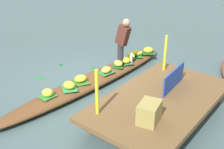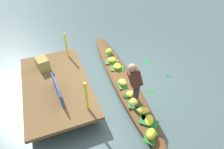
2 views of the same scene
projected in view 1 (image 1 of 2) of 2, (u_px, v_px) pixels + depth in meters
The scene contains 30 objects.
canal_water at pixel (94, 84), 6.80m from camera, with size 40.00×40.00×0.00m, color #425656.
dock_platform at pixel (161, 100), 5.39m from camera, with size 3.20×1.80×0.43m.
vendor_boat at pixel (94, 80), 6.75m from camera, with size 5.50×0.69×0.24m, color brown.
leaf_mat_0 at pixel (148, 53), 8.08m from camera, with size 0.41×0.27×0.01m, color #256428.
banana_bunch_0 at pixel (148, 50), 8.04m from camera, with size 0.29×0.21×0.18m, color gold.
leaf_mat_1 at pixel (106, 72), 6.85m from camera, with size 0.39×0.29×0.01m, color #2F7234.
banana_bunch_1 at pixel (106, 70), 6.82m from camera, with size 0.28×0.22×0.15m, color gold.
leaf_mat_2 at pixel (118, 66), 7.23m from camera, with size 0.35×0.28×0.01m, color #194F1E.
banana_bunch_2 at pixel (118, 63), 7.19m from camera, with size 0.25×0.21×0.15m, color yellow.
leaf_mat_3 at pixel (81, 81), 6.40m from camera, with size 0.42×0.32×0.01m, color #316A28.
banana_bunch_3 at pixel (81, 78), 6.37m from camera, with size 0.30×0.25×0.16m, color yellow.
leaf_mat_4 at pixel (48, 96), 5.78m from camera, with size 0.33×0.26×0.01m, color #2F7C2D.
banana_bunch_4 at pixel (47, 93), 5.74m from camera, with size 0.23×0.20×0.17m, color yellow.
leaf_mat_5 at pixel (137, 55), 7.92m from camera, with size 0.44×0.26×0.01m, color #1C712B.
banana_bunch_5 at pixel (137, 53), 7.89m from camera, with size 0.32×0.20×0.15m, color yellow.
leaf_mat_6 at pixel (126, 63), 7.40m from camera, with size 0.33×0.31×0.01m, color #2F6734.
banana_bunch_6 at pixel (126, 60), 7.37m from camera, with size 0.23×0.24×0.15m, color yellow.
leaf_mat_7 at pixel (69, 88), 6.11m from camera, with size 0.41×0.32×0.01m, color #30863F.
banana_bunch_7 at pixel (69, 85), 6.08m from camera, with size 0.29×0.24×0.16m, color gold.
leaf_mat_8 at pixel (131, 58), 7.71m from camera, with size 0.42×0.25×0.01m, color #358636.
banana_bunch_8 at pixel (131, 56), 7.67m from camera, with size 0.30×0.19×0.16m, color yellow.
vendor_person at pixel (123, 39), 7.04m from camera, with size 0.21×0.42×1.24m.
water_bottle at pixel (131, 58), 7.40m from camera, with size 0.06×0.06×0.26m, color silver.
market_banner at pixel (174, 79), 5.63m from camera, with size 1.00×0.03×0.42m, color #213D96.
railing_post_west at pixel (165, 53), 6.37m from camera, with size 0.06×0.06×0.85m, color yellow.
railing_post_east at pixel (97, 93), 4.68m from camera, with size 0.06×0.06×0.85m, color yellow.
produce_crate at pixel (149, 112), 4.57m from camera, with size 0.44×0.32×0.36m, color olive.
drifting_plant_0 at pixel (40, 79), 7.06m from camera, with size 0.32×0.13×0.01m, color #1A7A28.
drifting_plant_1 at pixel (94, 69), 7.64m from camera, with size 0.27×0.16×0.01m, color #28632D.
drifting_plant_2 at pixel (61, 65), 7.88m from camera, with size 0.22×0.13×0.01m, color #165C34.
Camera 1 is at (4.44, 4.11, 3.14)m, focal length 44.05 mm.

